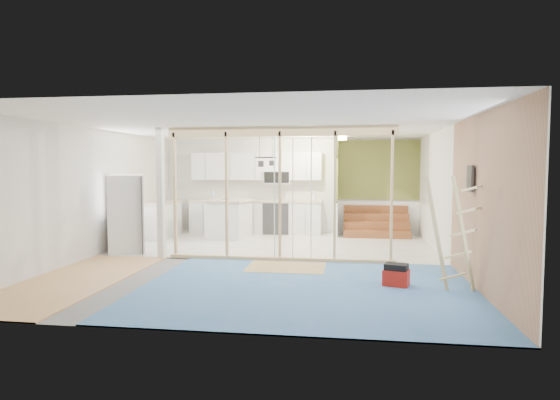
# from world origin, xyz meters

# --- Properties ---
(room) EXTENTS (7.01, 8.01, 2.61)m
(room) POSITION_xyz_m (0.00, 0.00, 1.30)
(room) COLOR slate
(room) RESTS_ON ground
(floor_overlays) EXTENTS (7.00, 8.00, 0.03)m
(floor_overlays) POSITION_xyz_m (0.07, 0.06, 0.01)
(floor_overlays) COLOR silver
(floor_overlays) RESTS_ON room
(stud_frame) EXTENTS (4.66, 0.14, 2.60)m
(stud_frame) POSITION_xyz_m (-0.24, -0.00, 1.59)
(stud_frame) COLOR tan
(stud_frame) RESTS_ON room
(base_cabinets) EXTENTS (4.45, 2.24, 0.93)m
(base_cabinets) POSITION_xyz_m (-1.61, 3.36, 0.47)
(base_cabinets) COLOR white
(base_cabinets) RESTS_ON room
(upper_cabinets) EXTENTS (3.60, 0.41, 0.85)m
(upper_cabinets) POSITION_xyz_m (-0.84, 3.82, 1.82)
(upper_cabinets) COLOR white
(upper_cabinets) RESTS_ON room
(green_partition) EXTENTS (2.25, 1.51, 2.60)m
(green_partition) POSITION_xyz_m (2.04, 3.66, 0.94)
(green_partition) COLOR olive
(green_partition) RESTS_ON room
(pot_rack) EXTENTS (0.52, 0.52, 0.72)m
(pot_rack) POSITION_xyz_m (-0.31, 1.89, 2.00)
(pot_rack) COLOR black
(pot_rack) RESTS_ON room
(sheathing_panel) EXTENTS (0.02, 4.00, 2.60)m
(sheathing_panel) POSITION_xyz_m (3.48, -2.00, 1.30)
(sheathing_panel) COLOR tan
(sheathing_panel) RESTS_ON room
(electrical_panel) EXTENTS (0.04, 0.30, 0.40)m
(electrical_panel) POSITION_xyz_m (3.43, -1.40, 1.65)
(electrical_panel) COLOR #38383D
(electrical_panel) RESTS_ON room
(ceiling_light) EXTENTS (0.32, 0.32, 0.08)m
(ceiling_light) POSITION_xyz_m (1.40, 3.00, 2.54)
(ceiling_light) COLOR #FFEABF
(ceiling_light) RESTS_ON room
(fridge) EXTENTS (0.96, 0.92, 1.66)m
(fridge) POSITION_xyz_m (-3.06, 0.47, 0.83)
(fridge) COLOR white
(fridge) RESTS_ON room
(island) EXTENTS (1.19, 1.19, 1.01)m
(island) POSITION_xyz_m (-1.40, 2.70, 0.50)
(island) COLOR silver
(island) RESTS_ON room
(bowl) EXTENTS (0.28, 0.28, 0.06)m
(bowl) POSITION_xyz_m (-1.44, 2.61, 1.04)
(bowl) COLOR silver
(bowl) RESTS_ON island
(soap_bottle_a) EXTENTS (0.16, 0.16, 0.32)m
(soap_bottle_a) POSITION_xyz_m (-2.09, 3.66, 1.09)
(soap_bottle_a) COLOR silver
(soap_bottle_a) RESTS_ON base_cabinets
(soap_bottle_b) EXTENTS (0.12, 0.12, 0.20)m
(soap_bottle_b) POSITION_xyz_m (0.70, 3.69, 1.03)
(soap_bottle_b) COLOR white
(soap_bottle_b) RESTS_ON base_cabinets
(toolbox) EXTENTS (0.44, 0.38, 0.35)m
(toolbox) POSITION_xyz_m (2.33, -1.65, 0.17)
(toolbox) COLOR #AC190F
(toolbox) RESTS_ON room
(ladder) EXTENTS (0.90, 0.14, 1.69)m
(ladder) POSITION_xyz_m (3.10, -1.88, 0.86)
(ladder) COLOR #C9B97B
(ladder) RESTS_ON room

